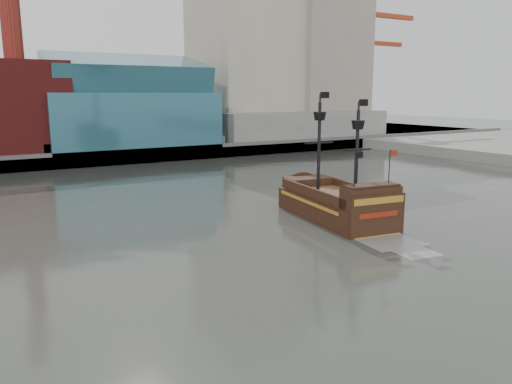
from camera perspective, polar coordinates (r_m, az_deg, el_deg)
ground at (r=29.91m, az=7.76°, el=-12.25°), size 400.00×400.00×0.00m
promenade_far at (r=115.17m, az=-22.05°, el=4.96°), size 220.00×60.00×2.00m
seawall at (r=86.26m, az=-18.98°, el=3.55°), size 220.00×1.00×2.60m
skyline at (r=109.02m, az=-19.53°, el=17.26°), size 149.00×45.00×62.00m
crane_a at (r=141.19m, az=12.48°, el=13.88°), size 22.50×4.00×32.25m
crane_b at (r=154.90m, az=12.50°, el=12.30°), size 19.10×4.00×26.25m
pirate_ship at (r=48.45m, az=9.12°, el=-1.69°), size 7.33×17.76×12.90m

